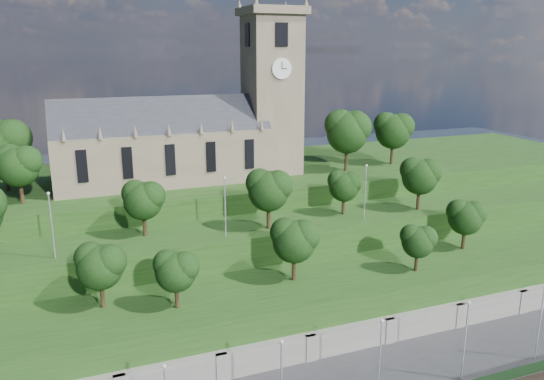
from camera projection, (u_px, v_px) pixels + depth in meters
name	position (u px, v px, depth m)	size (l,w,h in m)	color
retaining_wall	(265.00, 362.00, 56.57)	(160.00, 2.10, 5.00)	slate
embankment_lower	(247.00, 323.00, 61.62)	(160.00, 12.00, 8.00)	#1C3C14
embankment_upper	(220.00, 271.00, 71.02)	(160.00, 10.00, 12.00)	#1C3C14
hilltop	(186.00, 216.00, 89.56)	(160.00, 32.00, 15.00)	#1C3C14
church	(193.00, 131.00, 82.38)	(38.60, 12.35, 27.60)	#6A5E4A
trees_lower	(253.00, 251.00, 60.04)	(69.59, 8.61, 7.71)	black
trees_upper	(211.00, 192.00, 66.78)	(63.67, 8.09, 9.18)	black
trees_hilltop	(203.00, 138.00, 81.97)	(75.16, 15.81, 10.62)	black
lamp_posts_promenade	(281.00, 379.00, 46.18)	(60.36, 0.36, 8.78)	#B2B2B7
lamp_posts_upper	(225.00, 202.00, 65.64)	(40.36, 0.36, 7.76)	#B2B2B7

